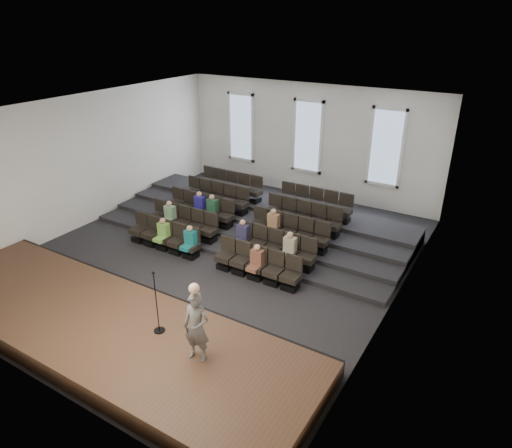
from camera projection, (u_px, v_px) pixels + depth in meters
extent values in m
plane|color=black|center=(218.00, 255.00, 15.85)|extent=(14.00, 14.00, 0.00)
cube|color=white|center=(212.00, 109.00, 13.75)|extent=(12.00, 14.00, 0.02)
cube|color=white|center=(308.00, 141.00, 20.25)|extent=(12.00, 0.04, 5.00)
cube|color=white|center=(15.00, 289.00, 9.35)|extent=(12.00, 0.04, 5.00)
cube|color=white|center=(89.00, 160.00, 17.63)|extent=(0.04, 14.00, 5.00)
cube|color=white|center=(402.00, 229.00, 11.97)|extent=(0.04, 14.00, 5.00)
cube|color=#422C1C|center=(103.00, 328.00, 11.79)|extent=(11.80, 3.60, 0.50)
cube|color=black|center=(151.00, 295.00, 13.16)|extent=(11.80, 0.06, 0.52)
cube|color=black|center=(253.00, 229.00, 17.63)|extent=(11.80, 4.80, 0.15)
cube|color=black|center=(260.00, 222.00, 18.00)|extent=(11.80, 3.75, 0.30)
cube|color=black|center=(267.00, 216.00, 18.38)|extent=(11.80, 2.70, 0.45)
cube|color=black|center=(273.00, 210.00, 18.75)|extent=(11.80, 1.65, 0.60)
cube|color=black|center=(140.00, 238.00, 16.81)|extent=(0.47, 0.43, 0.20)
cube|color=black|center=(139.00, 231.00, 16.68)|extent=(0.55, 0.50, 0.19)
cube|color=black|center=(142.00, 219.00, 16.67)|extent=(0.55, 0.08, 0.50)
cube|color=black|center=(152.00, 242.00, 16.53)|extent=(0.47, 0.43, 0.20)
cube|color=black|center=(151.00, 235.00, 16.40)|extent=(0.55, 0.50, 0.19)
cube|color=black|center=(154.00, 222.00, 16.39)|extent=(0.55, 0.08, 0.50)
cube|color=black|center=(164.00, 246.00, 16.25)|extent=(0.47, 0.43, 0.20)
cube|color=black|center=(163.00, 238.00, 16.12)|extent=(0.55, 0.50, 0.19)
cube|color=black|center=(167.00, 226.00, 16.11)|extent=(0.55, 0.08, 0.50)
cube|color=black|center=(177.00, 250.00, 15.97)|extent=(0.47, 0.43, 0.20)
cube|color=black|center=(177.00, 242.00, 15.84)|extent=(0.55, 0.50, 0.19)
cube|color=black|center=(180.00, 230.00, 15.83)|extent=(0.55, 0.08, 0.50)
cube|color=black|center=(191.00, 255.00, 15.69)|extent=(0.47, 0.43, 0.20)
cube|color=black|center=(190.00, 247.00, 15.56)|extent=(0.55, 0.50, 0.19)
cube|color=black|center=(193.00, 234.00, 15.55)|extent=(0.55, 0.08, 0.50)
cube|color=black|center=(225.00, 266.00, 15.00)|extent=(0.47, 0.43, 0.20)
cube|color=black|center=(225.00, 257.00, 14.87)|extent=(0.55, 0.50, 0.19)
cube|color=black|center=(228.00, 244.00, 14.86)|extent=(0.55, 0.08, 0.50)
cube|color=black|center=(241.00, 270.00, 14.72)|extent=(0.47, 0.43, 0.20)
cube|color=black|center=(241.00, 262.00, 14.59)|extent=(0.55, 0.50, 0.19)
cube|color=black|center=(244.00, 248.00, 14.58)|extent=(0.55, 0.08, 0.50)
cube|color=black|center=(257.00, 275.00, 14.44)|extent=(0.47, 0.43, 0.20)
cube|color=black|center=(257.00, 267.00, 14.31)|extent=(0.55, 0.50, 0.19)
cube|color=black|center=(260.00, 253.00, 14.30)|extent=(0.55, 0.08, 0.50)
cube|color=black|center=(273.00, 281.00, 14.16)|extent=(0.47, 0.43, 0.20)
cube|color=black|center=(273.00, 272.00, 14.03)|extent=(0.55, 0.50, 0.19)
cube|color=black|center=(277.00, 258.00, 14.02)|extent=(0.55, 0.08, 0.50)
cube|color=black|center=(290.00, 286.00, 13.88)|extent=(0.47, 0.43, 0.20)
cube|color=black|center=(291.00, 277.00, 13.75)|extent=(0.55, 0.50, 0.19)
cube|color=black|center=(294.00, 263.00, 13.74)|extent=(0.55, 0.08, 0.50)
cube|color=black|center=(159.00, 224.00, 17.57)|extent=(0.47, 0.43, 0.20)
cube|color=black|center=(158.00, 217.00, 17.44)|extent=(0.55, 0.50, 0.19)
cube|color=black|center=(161.00, 205.00, 17.43)|extent=(0.55, 0.08, 0.50)
cube|color=black|center=(171.00, 228.00, 17.28)|extent=(0.47, 0.43, 0.20)
cube|color=black|center=(170.00, 220.00, 17.15)|extent=(0.55, 0.50, 0.19)
cube|color=black|center=(173.00, 209.00, 17.14)|extent=(0.55, 0.08, 0.50)
cube|color=black|center=(183.00, 231.00, 17.00)|extent=(0.47, 0.43, 0.20)
cube|color=black|center=(182.00, 224.00, 16.87)|extent=(0.55, 0.50, 0.19)
cube|color=black|center=(185.00, 212.00, 16.86)|extent=(0.55, 0.08, 0.50)
cube|color=black|center=(196.00, 235.00, 16.72)|extent=(0.47, 0.43, 0.20)
cube|color=black|center=(195.00, 228.00, 16.59)|extent=(0.55, 0.50, 0.19)
cube|color=black|center=(198.00, 215.00, 16.58)|extent=(0.55, 0.08, 0.50)
cube|color=black|center=(209.00, 239.00, 16.44)|extent=(0.47, 0.43, 0.20)
cube|color=black|center=(208.00, 231.00, 16.31)|extent=(0.55, 0.50, 0.19)
cube|color=black|center=(211.00, 219.00, 16.30)|extent=(0.55, 0.08, 0.50)
cube|color=black|center=(243.00, 249.00, 15.76)|extent=(0.47, 0.43, 0.20)
cube|color=black|center=(242.00, 241.00, 15.63)|extent=(0.55, 0.50, 0.19)
cube|color=black|center=(246.00, 228.00, 15.62)|extent=(0.55, 0.08, 0.50)
cube|color=black|center=(257.00, 253.00, 15.47)|extent=(0.47, 0.43, 0.20)
cube|color=black|center=(257.00, 245.00, 15.34)|extent=(0.55, 0.50, 0.19)
cube|color=black|center=(261.00, 232.00, 15.33)|extent=(0.55, 0.08, 0.50)
cube|color=black|center=(273.00, 257.00, 15.19)|extent=(0.47, 0.43, 0.20)
cube|color=black|center=(273.00, 249.00, 15.06)|extent=(0.55, 0.50, 0.19)
cube|color=black|center=(276.00, 236.00, 15.05)|extent=(0.55, 0.08, 0.50)
cube|color=black|center=(289.00, 262.00, 14.91)|extent=(0.47, 0.43, 0.20)
cube|color=black|center=(289.00, 254.00, 14.78)|extent=(0.55, 0.50, 0.19)
cube|color=black|center=(292.00, 240.00, 14.77)|extent=(0.55, 0.08, 0.50)
cube|color=black|center=(305.00, 267.00, 14.63)|extent=(0.47, 0.43, 0.20)
cube|color=black|center=(306.00, 258.00, 14.50)|extent=(0.55, 0.50, 0.19)
cube|color=black|center=(309.00, 244.00, 14.49)|extent=(0.55, 0.08, 0.50)
cube|color=black|center=(176.00, 212.00, 18.32)|extent=(0.47, 0.42, 0.20)
cube|color=black|center=(176.00, 205.00, 18.19)|extent=(0.55, 0.50, 0.19)
cube|color=black|center=(178.00, 193.00, 18.18)|extent=(0.55, 0.08, 0.50)
cube|color=black|center=(188.00, 215.00, 18.04)|extent=(0.47, 0.42, 0.20)
cube|color=black|center=(187.00, 208.00, 17.91)|extent=(0.55, 0.50, 0.19)
cube|color=black|center=(190.00, 196.00, 17.90)|extent=(0.55, 0.08, 0.50)
cube|color=black|center=(200.00, 218.00, 17.75)|extent=(0.47, 0.42, 0.20)
cube|color=black|center=(199.00, 211.00, 17.62)|extent=(0.55, 0.50, 0.19)
cube|color=black|center=(202.00, 199.00, 17.61)|extent=(0.55, 0.08, 0.50)
cube|color=black|center=(212.00, 221.00, 17.47)|extent=(0.47, 0.42, 0.20)
cube|color=black|center=(212.00, 214.00, 17.34)|extent=(0.55, 0.50, 0.19)
cube|color=black|center=(215.00, 202.00, 17.33)|extent=(0.55, 0.08, 0.50)
cube|color=black|center=(225.00, 225.00, 17.19)|extent=(0.47, 0.42, 0.20)
cube|color=black|center=(225.00, 217.00, 17.06)|extent=(0.55, 0.50, 0.19)
cube|color=black|center=(228.00, 205.00, 17.05)|extent=(0.55, 0.08, 0.50)
cube|color=black|center=(258.00, 233.00, 16.51)|extent=(0.47, 0.42, 0.20)
cube|color=black|center=(258.00, 226.00, 16.38)|extent=(0.55, 0.50, 0.19)
cube|color=black|center=(261.00, 213.00, 16.37)|extent=(0.55, 0.08, 0.50)
cube|color=black|center=(273.00, 237.00, 16.23)|extent=(0.47, 0.42, 0.20)
cube|color=black|center=(273.00, 229.00, 16.10)|extent=(0.55, 0.50, 0.19)
cube|color=black|center=(276.00, 217.00, 16.09)|extent=(0.55, 0.08, 0.50)
cube|color=black|center=(288.00, 241.00, 15.94)|extent=(0.47, 0.42, 0.20)
cube|color=black|center=(288.00, 233.00, 15.81)|extent=(0.55, 0.50, 0.19)
cube|color=black|center=(291.00, 220.00, 15.80)|extent=(0.55, 0.08, 0.50)
cube|color=black|center=(303.00, 245.00, 15.66)|extent=(0.47, 0.42, 0.20)
cube|color=black|center=(303.00, 237.00, 15.53)|extent=(0.55, 0.50, 0.19)
cube|color=black|center=(307.00, 224.00, 15.52)|extent=(0.55, 0.08, 0.50)
cube|color=black|center=(319.00, 250.00, 15.38)|extent=(0.47, 0.42, 0.20)
cube|color=black|center=(320.00, 241.00, 15.25)|extent=(0.55, 0.50, 0.19)
cube|color=black|center=(323.00, 228.00, 15.24)|extent=(0.55, 0.08, 0.50)
cube|color=black|center=(192.00, 200.00, 19.07)|extent=(0.47, 0.42, 0.20)
cube|color=black|center=(192.00, 193.00, 18.94)|extent=(0.55, 0.50, 0.19)
cube|color=black|center=(194.00, 182.00, 18.93)|extent=(0.55, 0.08, 0.50)
cube|color=black|center=(204.00, 203.00, 18.79)|extent=(0.47, 0.42, 0.20)
cube|color=black|center=(203.00, 196.00, 18.66)|extent=(0.55, 0.50, 0.19)
cube|color=black|center=(206.00, 185.00, 18.65)|extent=(0.55, 0.08, 0.50)
cube|color=black|center=(216.00, 206.00, 18.51)|extent=(0.47, 0.42, 0.20)
cube|color=black|center=(215.00, 199.00, 18.38)|extent=(0.55, 0.50, 0.19)
cube|color=black|center=(218.00, 187.00, 18.37)|extent=(0.55, 0.08, 0.50)
cube|color=black|center=(228.00, 209.00, 18.22)|extent=(0.47, 0.42, 0.20)
cube|color=black|center=(228.00, 201.00, 18.09)|extent=(0.55, 0.50, 0.19)
cube|color=black|center=(230.00, 190.00, 18.08)|extent=(0.55, 0.08, 0.50)
cube|color=black|center=(240.00, 212.00, 17.94)|extent=(0.47, 0.42, 0.20)
cube|color=black|center=(240.00, 204.00, 17.81)|extent=(0.55, 0.50, 0.19)
cube|color=black|center=(243.00, 193.00, 17.80)|extent=(0.55, 0.08, 0.50)
cube|color=black|center=(272.00, 220.00, 17.26)|extent=(0.47, 0.42, 0.20)
cube|color=black|center=(273.00, 212.00, 17.13)|extent=(0.55, 0.50, 0.19)
cube|color=black|center=(275.00, 200.00, 17.12)|extent=(0.55, 0.08, 0.50)
cube|color=black|center=(286.00, 223.00, 16.98)|extent=(0.47, 0.42, 0.20)
cube|color=black|center=(287.00, 215.00, 16.85)|extent=(0.55, 0.50, 0.19)
cube|color=black|center=(290.00, 203.00, 16.84)|extent=(0.55, 0.08, 0.50)
cube|color=black|center=(301.00, 226.00, 16.70)|extent=(0.47, 0.42, 0.20)
cube|color=black|center=(301.00, 219.00, 16.57)|extent=(0.55, 0.50, 0.19)
cube|color=black|center=(304.00, 206.00, 16.56)|extent=(0.55, 0.08, 0.50)
cube|color=black|center=(316.00, 230.00, 16.41)|extent=(0.47, 0.42, 0.20)
cube|color=black|center=(316.00, 222.00, 16.28)|extent=(0.55, 0.50, 0.19)
cube|color=black|center=(319.00, 210.00, 16.27)|extent=(0.55, 0.08, 0.50)
cube|color=black|center=(331.00, 234.00, 16.13)|extent=(0.47, 0.42, 0.20)
cube|color=black|center=(332.00, 226.00, 16.00)|extent=(0.55, 0.50, 0.19)
cube|color=black|center=(335.00, 213.00, 15.99)|extent=(0.55, 0.08, 0.50)
cube|color=black|center=(207.00, 189.00, 19.82)|extent=(0.47, 0.42, 0.20)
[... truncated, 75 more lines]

